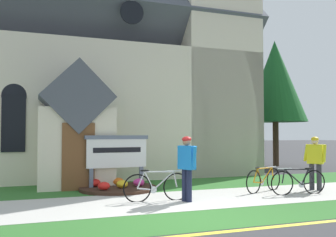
{
  "coord_description": "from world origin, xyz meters",
  "views": [
    {
      "loc": [
        -3.3,
        -7.11,
        1.77
      ],
      "look_at": [
        0.91,
        4.72,
        2.28
      ],
      "focal_mm": 39.59,
      "sensor_mm": 36.0,
      "label": 1
    }
  ],
  "objects_px": {
    "bicycle_red": "(264,180)",
    "cyclist_in_red_jersey": "(187,163)",
    "cyclist_in_blue_jersey": "(315,159)",
    "bicycle_blue": "(157,186)",
    "roadside_conifer": "(275,81)",
    "bicycle_white": "(299,182)",
    "church_sign": "(117,153)"
  },
  "relations": [
    {
      "from": "cyclist_in_blue_jersey",
      "to": "cyclist_in_red_jersey",
      "type": "xyz_separation_m",
      "value": [
        -4.52,
        -0.45,
        0.02
      ]
    },
    {
      "from": "bicycle_blue",
      "to": "roadside_conifer",
      "type": "distance_m",
      "value": 12.82
    },
    {
      "from": "cyclist_in_blue_jersey",
      "to": "cyclist_in_red_jersey",
      "type": "bearing_deg",
      "value": -174.35
    },
    {
      "from": "church_sign",
      "to": "roadside_conifer",
      "type": "height_order",
      "value": "roadside_conifer"
    },
    {
      "from": "bicycle_white",
      "to": "bicycle_blue",
      "type": "bearing_deg",
      "value": 174.82
    },
    {
      "from": "bicycle_blue",
      "to": "cyclist_in_red_jersey",
      "type": "height_order",
      "value": "cyclist_in_red_jersey"
    },
    {
      "from": "bicycle_blue",
      "to": "cyclist_in_red_jersey",
      "type": "distance_m",
      "value": 0.99
    },
    {
      "from": "cyclist_in_blue_jersey",
      "to": "roadside_conifer",
      "type": "xyz_separation_m",
      "value": [
        4.07,
        7.65,
        3.64
      ]
    },
    {
      "from": "bicycle_red",
      "to": "roadside_conifer",
      "type": "bearing_deg",
      "value": 51.93
    },
    {
      "from": "roadside_conifer",
      "to": "cyclist_in_red_jersey",
      "type": "bearing_deg",
      "value": -136.7
    },
    {
      "from": "bicycle_red",
      "to": "cyclist_in_blue_jersey",
      "type": "relative_size",
      "value": 0.98
    },
    {
      "from": "church_sign",
      "to": "bicycle_white",
      "type": "bearing_deg",
      "value": -31.01
    },
    {
      "from": "church_sign",
      "to": "cyclist_in_red_jersey",
      "type": "relative_size",
      "value": 1.23
    },
    {
      "from": "bicycle_blue",
      "to": "roadside_conifer",
      "type": "bearing_deg",
      "value": 39.83
    },
    {
      "from": "church_sign",
      "to": "roadside_conifer",
      "type": "xyz_separation_m",
      "value": [
        9.84,
        5.28,
        3.49
      ]
    },
    {
      "from": "church_sign",
      "to": "cyclist_in_blue_jersey",
      "type": "relative_size",
      "value": 1.25
    },
    {
      "from": "bicycle_red",
      "to": "cyclist_in_red_jersey",
      "type": "relative_size",
      "value": 0.96
    },
    {
      "from": "church_sign",
      "to": "bicycle_red",
      "type": "distance_m",
      "value": 4.65
    },
    {
      "from": "church_sign",
      "to": "bicycle_blue",
      "type": "bearing_deg",
      "value": -77.43
    },
    {
      "from": "bicycle_white",
      "to": "church_sign",
      "type": "bearing_deg",
      "value": 148.99
    },
    {
      "from": "bicycle_white",
      "to": "cyclist_in_blue_jersey",
      "type": "distance_m",
      "value": 1.29
    },
    {
      "from": "church_sign",
      "to": "bicycle_red",
      "type": "xyz_separation_m",
      "value": [
        4.09,
        -2.07,
        -0.77
      ]
    },
    {
      "from": "church_sign",
      "to": "bicycle_red",
      "type": "bearing_deg",
      "value": -26.85
    },
    {
      "from": "cyclist_in_red_jersey",
      "to": "roadside_conifer",
      "type": "xyz_separation_m",
      "value": [
        8.59,
        8.1,
        3.62
      ]
    },
    {
      "from": "church_sign",
      "to": "cyclist_in_red_jersey",
      "type": "distance_m",
      "value": 3.09
    },
    {
      "from": "church_sign",
      "to": "bicycle_blue",
      "type": "distance_m",
      "value": 2.64
    },
    {
      "from": "bicycle_blue",
      "to": "bicycle_white",
      "type": "bearing_deg",
      "value": -5.18
    },
    {
      "from": "bicycle_red",
      "to": "bicycle_white",
      "type": "relative_size",
      "value": 0.93
    },
    {
      "from": "roadside_conifer",
      "to": "church_sign",
      "type": "bearing_deg",
      "value": -151.8
    },
    {
      "from": "bicycle_red",
      "to": "bicycle_white",
      "type": "height_order",
      "value": "bicycle_white"
    },
    {
      "from": "bicycle_white",
      "to": "cyclist_in_red_jersey",
      "type": "xyz_separation_m",
      "value": [
        -3.49,
        0.03,
        0.63
      ]
    },
    {
      "from": "bicycle_red",
      "to": "bicycle_white",
      "type": "distance_m",
      "value": 1.02
    }
  ]
}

